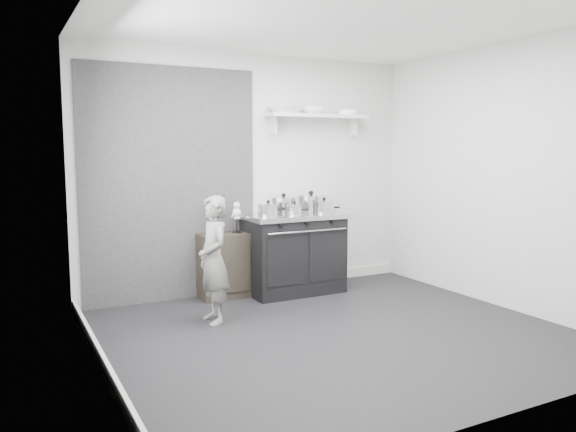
# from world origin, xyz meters

# --- Properties ---
(ground) EXTENTS (4.00, 4.00, 0.00)m
(ground) POSITION_xyz_m (0.00, 0.00, 0.00)
(ground) COLOR black
(ground) RESTS_ON ground
(room_shell) EXTENTS (4.02, 3.62, 2.71)m
(room_shell) POSITION_xyz_m (-0.09, 0.15, 1.64)
(room_shell) COLOR beige
(room_shell) RESTS_ON ground
(wall_shelf) EXTENTS (1.30, 0.26, 0.24)m
(wall_shelf) POSITION_xyz_m (0.80, 1.68, 2.01)
(wall_shelf) COLOR silver
(wall_shelf) RESTS_ON room_shell
(stove) EXTENTS (1.13, 0.71, 0.91)m
(stove) POSITION_xyz_m (0.36, 1.48, 0.46)
(stove) COLOR black
(stove) RESTS_ON ground
(side_cabinet) EXTENTS (0.55, 0.32, 0.71)m
(side_cabinet) POSITION_xyz_m (-0.42, 1.61, 0.36)
(side_cabinet) COLOR black
(side_cabinet) RESTS_ON ground
(child) EXTENTS (0.29, 0.44, 1.20)m
(child) POSITION_xyz_m (-0.84, 0.81, 0.60)
(child) COLOR slate
(child) RESTS_ON ground
(pot_front_left) EXTENTS (0.32, 0.23, 0.17)m
(pot_front_left) POSITION_xyz_m (0.01, 1.40, 0.98)
(pot_front_left) COLOR silver
(pot_front_left) RESTS_ON stove
(pot_back_left) EXTENTS (0.37, 0.29, 0.23)m
(pot_back_left) POSITION_xyz_m (0.30, 1.59, 1.00)
(pot_back_left) COLOR silver
(pot_back_left) RESTS_ON stove
(pot_back_right) EXTENTS (0.41, 0.33, 0.25)m
(pot_back_right) POSITION_xyz_m (0.64, 1.55, 1.01)
(pot_back_right) COLOR silver
(pot_back_right) RESTS_ON stove
(pot_front_right) EXTENTS (0.32, 0.23, 0.19)m
(pot_front_right) POSITION_xyz_m (0.65, 1.27, 0.98)
(pot_front_right) COLOR silver
(pot_front_right) RESTS_ON stove
(pot_front_center) EXTENTS (0.26, 0.17, 0.15)m
(pot_front_center) POSITION_xyz_m (0.30, 1.32, 0.97)
(pot_front_center) COLOR silver
(pot_front_center) RESTS_ON stove
(skeleton_full) EXTENTS (0.13, 0.08, 0.45)m
(skeleton_full) POSITION_xyz_m (-0.55, 1.61, 0.94)
(skeleton_full) COLOR beige
(skeleton_full) RESTS_ON side_cabinet
(skeleton_torso) EXTENTS (0.11, 0.07, 0.39)m
(skeleton_torso) POSITION_xyz_m (-0.27, 1.61, 0.91)
(skeleton_torso) COLOR beige
(skeleton_torso) RESTS_ON side_cabinet
(bowl_large) EXTENTS (0.31, 0.31, 0.08)m
(bowl_large) POSITION_xyz_m (0.33, 1.67, 2.08)
(bowl_large) COLOR white
(bowl_large) RESTS_ON wall_shelf
(bowl_small) EXTENTS (0.26, 0.26, 0.08)m
(bowl_small) POSITION_xyz_m (0.73, 1.67, 2.08)
(bowl_small) COLOR white
(bowl_small) RESTS_ON wall_shelf
(plate_stack) EXTENTS (0.24, 0.24, 0.06)m
(plate_stack) POSITION_xyz_m (1.21, 1.67, 2.07)
(plate_stack) COLOR white
(plate_stack) RESTS_ON wall_shelf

